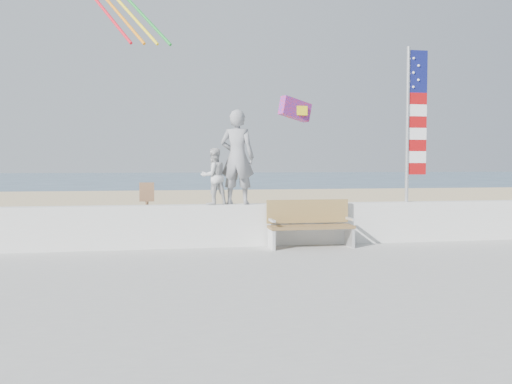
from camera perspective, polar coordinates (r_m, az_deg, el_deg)
The scene contains 10 objects.
ground at distance 9.86m, azimuth 0.72°, elevation -8.41°, with size 220.00×220.00×0.00m, color #324C64.
sand at distance 18.68m, azimuth -4.53°, elevation -2.88°, with size 90.00×40.00×0.08m, color tan.
boardwalk at distance 6.07m, azimuth 8.15°, elevation -14.49°, with size 50.00×12.40×0.10m, color #A3A29D.
seawall at distance 11.71m, azimuth -1.14°, elevation -3.48°, with size 30.00×0.35×0.90m, color silver.
adult at distance 11.61m, azimuth -1.99°, elevation 3.68°, with size 0.74×0.48×2.02m, color gray.
child at distance 11.55m, azimuth -4.48°, elevation 1.65°, with size 0.58×0.46×1.20m, color silver.
bench at distance 11.55m, azimuth 5.69°, elevation -3.29°, with size 1.80×0.57×1.00m.
flag at distance 12.86m, azimuth 16.18°, elevation 7.53°, with size 0.50×0.08×3.50m.
parafoil_kite at distance 16.10m, azimuth 4.22°, elevation 8.66°, with size 1.09×0.67×0.73m.
sign at distance 12.15m, azimuth -11.40°, elevation -1.81°, with size 0.32×0.07×1.46m.
Camera 1 is at (-1.84, -9.49, 1.95)m, focal length 38.00 mm.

